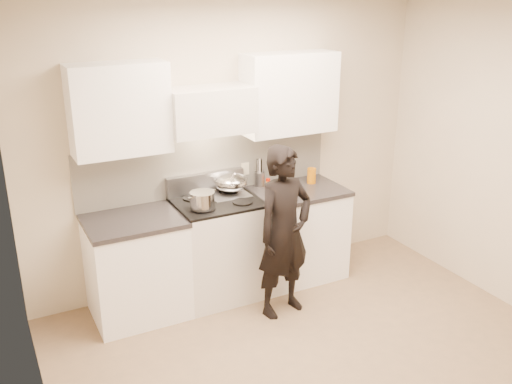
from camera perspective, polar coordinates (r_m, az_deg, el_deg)
ground_plane at (r=4.65m, az=7.31°, el=-16.93°), size 4.00×4.00×0.00m
room_shell at (r=4.17m, az=4.76°, el=3.47°), size 4.04×3.54×2.70m
stove at (r=5.35m, az=-3.78°, el=-5.58°), size 0.76×0.65×0.96m
counter_right at (r=5.70m, az=3.91°, el=-4.06°), size 0.92×0.67×0.92m
counter_left at (r=5.13m, az=-11.85°, el=-7.33°), size 0.82×0.67×0.92m
wok at (r=5.32m, az=-2.54°, el=0.94°), size 0.32×0.39×0.25m
stock_pot at (r=4.95m, az=-5.39°, el=-0.80°), size 0.30×0.28×0.14m
utensil_crock at (r=5.58m, az=0.37°, el=1.43°), size 0.10×0.10×0.27m
spice_jar at (r=5.55m, az=1.21°, el=0.91°), size 0.04×0.04×0.09m
oil_glass at (r=5.69m, az=5.57°, el=1.64°), size 0.09×0.09×0.15m
person at (r=4.94m, az=2.84°, el=-4.02°), size 0.62×0.47×1.54m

